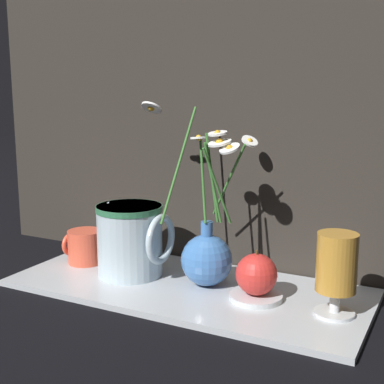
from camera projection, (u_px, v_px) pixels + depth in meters
name	position (u px, v px, depth m)	size (l,w,h in m)	color
ground_plane	(188.00, 290.00, 1.07)	(6.00, 6.00, 0.00)	black
shelf	(188.00, 288.00, 1.07)	(0.71, 0.31, 0.01)	#B2B7BC
backdrop_wall	(225.00, 15.00, 1.12)	(1.21, 0.02, 1.10)	#2D2823
vase_with_flowers	(207.00, 253.00, 1.06)	(0.24, 0.17, 0.36)	#3F72B7
yellow_mug	(85.00, 246.00, 1.20)	(0.09, 0.08, 0.07)	#DB5138
ceramic_pitcher	(132.00, 237.00, 1.12)	(0.16, 0.14, 0.16)	silver
tea_glass	(337.00, 266.00, 0.91)	(0.07, 0.07, 0.15)	silver
saucer_plate	(256.00, 297.00, 1.00)	(0.10, 0.10, 0.01)	silver
orange_fruit	(256.00, 274.00, 0.99)	(0.08, 0.08, 0.09)	red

